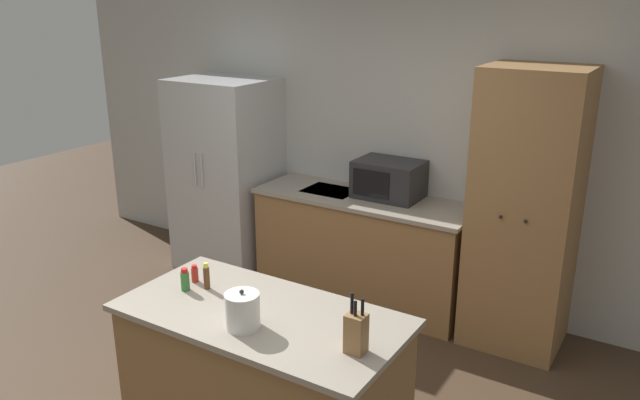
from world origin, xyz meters
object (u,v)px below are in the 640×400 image
Objects in this scene: pantry_cabinet at (525,212)px; spice_bottle_amber_oil at (185,280)px; microwave at (389,179)px; knife_block at (356,332)px; spice_bottle_short_red at (207,277)px; kettle at (242,311)px; fire_extinguisher at (194,233)px; spice_bottle_tall_dark at (195,274)px; refrigerator at (227,176)px.

pantry_cabinet is 15.38× the size of spice_bottle_amber_oil.
microwave is 2.14m from spice_bottle_amber_oil.
knife_block reaches higher than spice_bottle_amber_oil.
spice_bottle_amber_oil is (-0.25, -2.13, -0.11)m from microwave.
spice_bottle_short_red is at bearing -94.48° from microwave.
spice_bottle_short_red is 0.51m from kettle.
knife_block is at bearing -34.81° from fire_extinguisher.
spice_bottle_short_red is 2.95m from fire_extinguisher.
spice_bottle_tall_dark is 0.65× the size of spice_bottle_short_red.
refrigerator is 2.29m from spice_bottle_tall_dark.
spice_bottle_amber_oil is 0.64× the size of kettle.
fire_extinguisher is at bearing 135.27° from spice_bottle_short_red.
pantry_cabinet is 3.86× the size of microwave.
refrigerator is 2.39m from spice_bottle_short_red.
spice_bottle_tall_dark is 0.50× the size of kettle.
microwave is (-1.13, 0.10, 0.05)m from pantry_cabinet.
spice_bottle_tall_dark is at bearing 171.82° from knife_block.
microwave is 3.33× the size of spice_bottle_short_red.
microwave is 2.36m from knife_block.
fire_extinguisher is (-1.92, 2.08, -0.79)m from spice_bottle_amber_oil.
pantry_cabinet reaches higher than spice_bottle_amber_oil.
refrigerator is 13.43× the size of spice_bottle_amber_oil.
spice_bottle_amber_oil is at bearing -74.96° from spice_bottle_tall_dark.
kettle is at bearing -42.14° from fire_extinguisher.
pantry_cabinet is 12.87× the size of spice_bottle_short_red.
knife_block is at bearing -39.11° from refrigerator.
microwave is at bearing 97.31° from kettle.
kettle is (0.29, -2.28, -0.08)m from microwave.
spice_bottle_tall_dark is at bearing -126.43° from pantry_cabinet.
kettle is at bearing -25.11° from spice_bottle_tall_dark.
refrigerator reaches higher than microwave.
fire_extinguisher is at bearing 145.19° from knife_block.
refrigerator is at bearing 124.45° from spice_bottle_amber_oil.
microwave is at bearing 112.25° from knife_block.
spice_bottle_amber_oil is at bearing -139.36° from spice_bottle_short_red.
spice_bottle_amber_oil is 0.34× the size of fire_extinguisher.
fire_extinguisher is (-2.47, 2.24, -0.82)m from kettle.
refrigerator is at bearing 127.37° from spice_bottle_short_red.
spice_bottle_tall_dark is at bearing 165.19° from spice_bottle_short_red.
spice_bottle_tall_dark reaches higher than fire_extinguisher.
spice_bottle_amber_oil is at bearing 163.87° from kettle.
refrigerator is at bearing -9.91° from fire_extinguisher.
pantry_cabinet is 2.34m from spice_bottle_short_red.
refrigerator is 4.55× the size of fire_extinguisher.
kettle is at bearing -110.99° from pantry_cabinet.
microwave is 2.36m from fire_extinguisher.
spice_bottle_amber_oil is (1.36, -1.98, 0.06)m from refrigerator.
spice_bottle_short_red is (0.12, -0.03, 0.03)m from spice_bottle_tall_dark.
pantry_cabinet reaches higher than spice_bottle_short_red.
spice_bottle_short_red is (-0.16, -2.05, -0.10)m from microwave.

